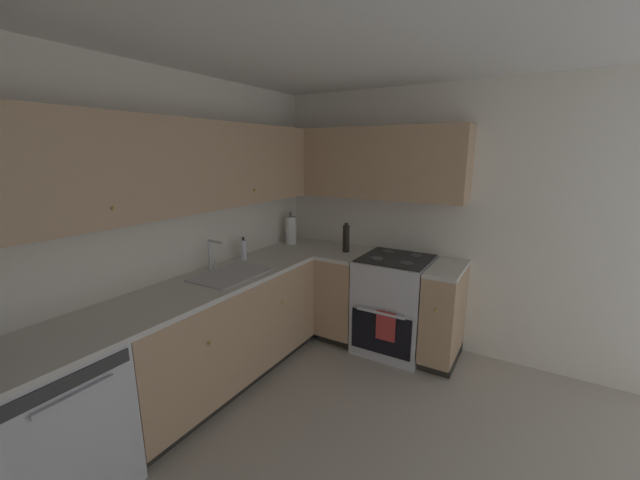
# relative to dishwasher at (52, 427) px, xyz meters

# --- Properties ---
(wall_back) EXTENTS (3.99, 0.05, 2.40)m
(wall_back) POSITION_rel_dishwasher_xyz_m (0.77, 0.33, 0.78)
(wall_back) COLOR silver
(wall_back) RESTS_ON ground_plane
(wall_right) EXTENTS (0.05, 3.62, 2.40)m
(wall_right) POSITION_rel_dishwasher_xyz_m (2.74, -1.46, 0.78)
(wall_right) COLOR silver
(wall_right) RESTS_ON ground_plane
(dishwasher) EXTENTS (0.60, 0.63, 0.85)m
(dishwasher) POSITION_rel_dishwasher_xyz_m (0.00, 0.00, 0.00)
(dishwasher) COLOR silver
(dishwasher) RESTS_ON ground_plane
(lower_cabinets_back) EXTENTS (1.81, 0.62, 0.85)m
(lower_cabinets_back) POSITION_rel_dishwasher_xyz_m (1.21, 0.00, 0.00)
(lower_cabinets_back) COLOR tan
(lower_cabinets_back) RESTS_ON ground_plane
(countertop_back) EXTENTS (3.01, 0.60, 0.03)m
(countertop_back) POSITION_rel_dishwasher_xyz_m (1.21, 0.00, 0.44)
(countertop_back) COLOR beige
(countertop_back) RESTS_ON lower_cabinets_back
(lower_cabinets_right) EXTENTS (0.62, 1.28, 0.85)m
(lower_cabinets_right) POSITION_rel_dishwasher_xyz_m (2.41, -0.89, 0.00)
(lower_cabinets_right) COLOR tan
(lower_cabinets_right) RESTS_ON ground_plane
(countertop_right) EXTENTS (0.60, 1.28, 0.03)m
(countertop_right) POSITION_rel_dishwasher_xyz_m (2.41, -0.89, 0.44)
(countertop_right) COLOR beige
(countertop_right) RESTS_ON lower_cabinets_right
(oven_range) EXTENTS (0.68, 0.62, 1.03)m
(oven_range) POSITION_rel_dishwasher_xyz_m (2.43, -0.99, 0.02)
(oven_range) COLOR silver
(oven_range) RESTS_ON ground_plane
(upper_cabinets_back) EXTENTS (2.69, 0.34, 0.64)m
(upper_cabinets_back) POSITION_rel_dishwasher_xyz_m (1.05, 0.14, 1.30)
(upper_cabinets_back) COLOR tan
(upper_cabinets_right) EXTENTS (0.32, 1.83, 0.64)m
(upper_cabinets_right) POSITION_rel_dishwasher_xyz_m (2.55, -0.61, 1.30)
(upper_cabinets_right) COLOR tan
(sink) EXTENTS (0.59, 0.40, 0.10)m
(sink) POSITION_rel_dishwasher_xyz_m (1.33, -0.03, 0.42)
(sink) COLOR #B7B7BC
(sink) RESTS_ON countertop_back
(faucet) EXTENTS (0.07, 0.16, 0.26)m
(faucet) POSITION_rel_dishwasher_xyz_m (1.33, 0.18, 0.61)
(faucet) COLOR silver
(faucet) RESTS_ON countertop_back
(soap_bottle) EXTENTS (0.05, 0.05, 0.21)m
(soap_bottle) POSITION_rel_dishwasher_xyz_m (1.70, 0.18, 0.55)
(soap_bottle) COLOR silver
(soap_bottle) RESTS_ON countertop_back
(paper_towel_roll) EXTENTS (0.11, 0.11, 0.35)m
(paper_towel_roll) POSITION_rel_dishwasher_xyz_m (2.41, 0.16, 0.60)
(paper_towel_roll) COLOR white
(paper_towel_roll) RESTS_ON countertop_back
(oil_bottle) EXTENTS (0.07, 0.07, 0.28)m
(oil_bottle) POSITION_rel_dishwasher_xyz_m (2.41, -0.48, 0.59)
(oil_bottle) COLOR black
(oil_bottle) RESTS_ON countertop_right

